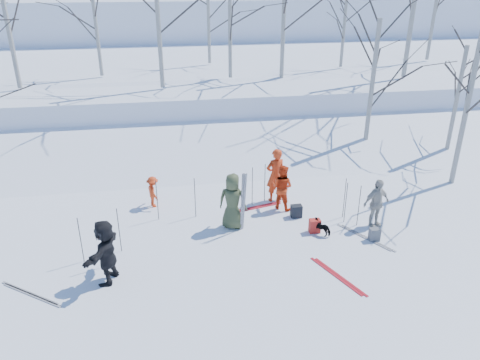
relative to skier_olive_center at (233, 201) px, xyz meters
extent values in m
plane|color=white|center=(0.31, -0.97, -0.87)|extent=(120.00, 120.00, 0.00)
cube|color=white|center=(0.31, 6.03, -0.72)|extent=(70.00, 9.49, 4.12)
cube|color=white|center=(0.31, 16.03, 0.13)|extent=(70.00, 18.00, 2.20)
cube|color=white|center=(0.31, 37.03, 1.13)|extent=(90.00, 30.00, 6.00)
imported|color=#3B4529|center=(0.00, 0.00, 0.00)|extent=(0.99, 0.82, 1.74)
imported|color=red|center=(1.66, 1.54, 0.05)|extent=(0.76, 0.58, 1.85)
imported|color=red|center=(1.75, 0.94, -0.11)|extent=(0.93, 0.91, 1.51)
imported|color=red|center=(-2.37, 1.74, -0.34)|extent=(0.58, 0.77, 1.05)
imported|color=beige|center=(4.25, -0.63, -0.10)|extent=(0.97, 0.60, 1.54)
imported|color=black|center=(-3.46, -2.13, -0.02)|extent=(1.00, 1.66, 1.70)
imported|color=black|center=(2.55, -0.85, -0.63)|extent=(0.59, 0.57, 0.47)
cube|color=silver|center=(0.24, -0.26, 0.08)|extent=(0.11, 0.17, 1.90)
cube|color=silver|center=(0.30, -0.26, 0.08)|extent=(0.15, 0.23, 1.89)
cylinder|color=black|center=(3.44, -0.26, -0.20)|extent=(0.02, 0.02, 1.34)
cylinder|color=black|center=(-1.07, 0.81, -0.20)|extent=(0.02, 0.02, 1.34)
cylinder|color=black|center=(-2.23, 0.82, -0.20)|extent=(0.02, 0.02, 1.34)
cylinder|color=black|center=(-4.22, -1.18, -0.20)|extent=(0.02, 0.02, 1.34)
cylinder|color=black|center=(3.76, -0.52, -0.20)|extent=(0.02, 0.02, 1.34)
cylinder|color=black|center=(-3.59, -1.50, -0.20)|extent=(0.02, 0.02, 1.34)
cylinder|color=black|center=(0.84, 1.33, -0.20)|extent=(0.02, 0.02, 1.34)
cylinder|color=black|center=(3.52, 0.04, -0.20)|extent=(0.02, 0.02, 1.34)
cylinder|color=black|center=(-3.26, -0.83, -0.20)|extent=(0.02, 0.02, 1.34)
cylinder|color=black|center=(1.31, 1.54, -0.20)|extent=(0.02, 0.02, 1.34)
cube|color=#B4231B|center=(2.36, -0.70, -0.66)|extent=(0.32, 0.22, 0.42)
cube|color=#54575B|center=(3.92, -1.42, -0.68)|extent=(0.30, 0.20, 0.38)
cube|color=black|center=(2.07, 0.29, -0.67)|extent=(0.34, 0.24, 0.40)
camera|label=1|loc=(-1.75, -12.22, 6.39)|focal=35.00mm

